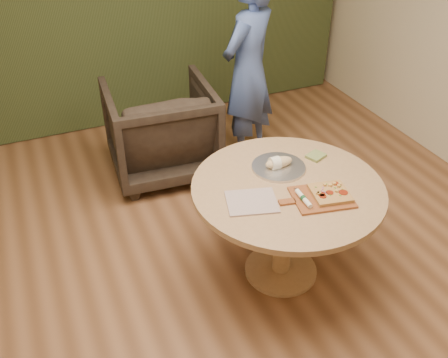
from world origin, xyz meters
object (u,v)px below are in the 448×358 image
armchair (161,126)px  person_standing (248,71)px  cutlery_roll (304,198)px  bread_roll (278,163)px  pizza_paddle (320,198)px  flatbread_pizza (330,193)px  pedestal_table (286,203)px  serving_tray (279,167)px

armchair → person_standing: person_standing is taller
cutlery_roll → bread_roll: 0.39m
bread_roll → person_standing: bearing=72.5°
person_standing → armchair: bearing=-36.8°
pizza_paddle → armchair: size_ratio=0.51×
flatbread_pizza → armchair: armchair is taller
cutlery_roll → pizza_paddle: bearing=-1.0°
pedestal_table → person_standing: bearing=73.6°
cutlery_roll → serving_tray: cutlery_roll is taller
flatbread_pizza → bread_roll: (-0.14, 0.40, 0.02)m
flatbread_pizza → serving_tray: (-0.13, 0.40, -0.02)m
flatbread_pizza → pizza_paddle: bearing=175.6°
flatbread_pizza → armchair: size_ratio=0.28×
person_standing → bread_roll: bearing=40.6°
bread_roll → pedestal_table: bearing=-99.0°
flatbread_pizza → person_standing: 1.75m
pedestal_table → flatbread_pizza: size_ratio=4.73×
pedestal_table → person_standing: 1.61m
armchair → pedestal_table: bearing=107.2°
serving_tray → person_standing: bearing=72.9°
pizza_paddle → pedestal_table: bearing=130.1°
pedestal_table → bread_roll: size_ratio=6.33×
cutlery_roll → armchair: (-0.36, 1.78, -0.32)m
bread_roll → person_standing: 1.39m
flatbread_pizza → person_standing: person_standing is taller
flatbread_pizza → serving_tray: bearing=108.5°
pizza_paddle → serving_tray: 0.40m
bread_roll → person_standing: size_ratio=0.11×
serving_tray → cutlery_roll: bearing=-96.6°
serving_tray → bread_roll: (-0.01, 0.00, 0.04)m
cutlery_roll → armchair: 1.84m
flatbread_pizza → bread_roll: 0.43m
pizza_paddle → armchair: armchair is taller
cutlery_roll → bread_roll: bearing=87.3°
bread_roll → armchair: (-0.39, 1.39, -0.33)m
bread_roll → armchair: armchair is taller
pizza_paddle → bread_roll: bearing=112.3°
pizza_paddle → armchair: bearing=115.9°
armchair → flatbread_pizza: bearing=111.0°
cutlery_roll → bread_roll: size_ratio=1.03×
pizza_paddle → bread_roll: (-0.08, 0.40, 0.04)m
pizza_paddle → person_standing: person_standing is taller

